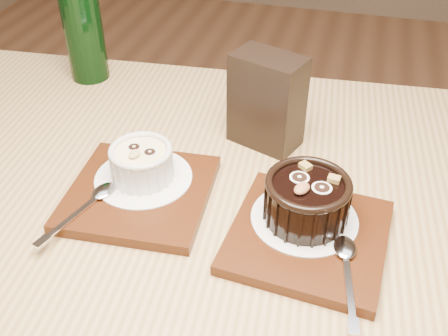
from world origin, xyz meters
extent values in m
cube|color=#9C7744|center=(0.01, -0.25, 0.73)|extent=(1.26, 0.89, 0.04)
cylinder|color=#9C7744|center=(-0.57, 0.06, 0.35)|extent=(0.06, 0.06, 0.71)
cube|color=#441E0B|center=(-0.08, -0.23, 0.76)|extent=(0.19, 0.19, 0.01)
cylinder|color=white|center=(-0.08, -0.21, 0.77)|extent=(0.13, 0.13, 0.00)
cylinder|color=silver|center=(-0.08, -0.21, 0.79)|extent=(0.08, 0.08, 0.04)
cylinder|color=#FFEF9B|center=(-0.08, -0.21, 0.81)|extent=(0.07, 0.07, 0.00)
torus|color=silver|center=(-0.08, -0.21, 0.81)|extent=(0.08, 0.08, 0.01)
cylinder|color=black|center=(-0.09, -0.20, 0.81)|extent=(0.02, 0.02, 0.00)
cylinder|color=black|center=(-0.07, -0.21, 0.81)|extent=(0.02, 0.02, 0.00)
ellipsoid|color=tan|center=(-0.08, -0.22, 0.81)|extent=(0.02, 0.02, 0.01)
cube|color=#441E0B|center=(0.15, -0.25, 0.76)|extent=(0.19, 0.19, 0.01)
cylinder|color=white|center=(0.14, -0.23, 0.77)|extent=(0.13, 0.13, 0.00)
cylinder|color=black|center=(0.14, -0.23, 0.79)|extent=(0.10, 0.10, 0.05)
cylinder|color=black|center=(0.14, -0.23, 0.82)|extent=(0.08, 0.08, 0.00)
torus|color=black|center=(0.14, -0.23, 0.82)|extent=(0.10, 0.10, 0.01)
cylinder|color=black|center=(0.12, -0.22, 0.82)|extent=(0.02, 0.02, 0.00)
cylinder|color=black|center=(0.15, -0.23, 0.82)|extent=(0.02, 0.02, 0.00)
ellipsoid|color=brown|center=(0.13, -0.25, 0.82)|extent=(0.02, 0.03, 0.01)
cube|color=olive|center=(0.13, -0.20, 0.82)|extent=(0.02, 0.02, 0.01)
cube|color=olive|center=(0.16, -0.22, 0.82)|extent=(0.02, 0.01, 0.01)
cube|color=black|center=(0.05, -0.06, 0.82)|extent=(0.11, 0.09, 0.14)
cylinder|color=black|center=(-0.30, 0.06, 0.84)|extent=(0.07, 0.07, 0.18)
camera|label=1|loc=(0.17, -0.71, 1.20)|focal=42.00mm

